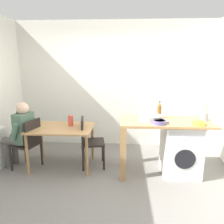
# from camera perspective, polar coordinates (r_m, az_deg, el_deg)

# --- Properties ---
(ground_plane) EXTENTS (5.46, 5.46, 0.00)m
(ground_plane) POSITION_cam_1_polar(r_m,az_deg,el_deg) (3.64, -0.41, -17.97)
(ground_plane) COLOR slate
(wall_back) EXTENTS (4.60, 0.10, 2.70)m
(wall_back) POSITION_cam_1_polar(r_m,az_deg,el_deg) (4.89, 0.90, 6.95)
(wall_back) COLOR silver
(wall_back) RESTS_ON ground_plane
(dining_table) EXTENTS (1.10, 0.76, 0.74)m
(dining_table) POSITION_cam_1_polar(r_m,az_deg,el_deg) (4.01, -12.90, -5.15)
(dining_table) COLOR tan
(dining_table) RESTS_ON ground_plane
(chair_person_seat) EXTENTS (0.49, 0.49, 0.90)m
(chair_person_seat) POSITION_cam_1_polar(r_m,az_deg,el_deg) (4.13, -20.64, -7.12)
(chair_person_seat) COLOR black
(chair_person_seat) RESTS_ON ground_plane
(chair_opposite) EXTENTS (0.46, 0.46, 0.90)m
(chair_opposite) POSITION_cam_1_polar(r_m,az_deg,el_deg) (3.99, -6.01, -7.06)
(chair_opposite) COLOR black
(chair_opposite) RESTS_ON ground_plane
(seated_person) EXTENTS (0.55, 0.54, 1.20)m
(seated_person) POSITION_cam_1_polar(r_m,az_deg,el_deg) (4.19, -22.53, -4.68)
(seated_person) COLOR #595651
(seated_person) RESTS_ON ground_plane
(kitchen_counter) EXTENTS (1.50, 0.68, 0.92)m
(kitchen_counter) POSITION_cam_1_polar(r_m,az_deg,el_deg) (3.74, 10.50, -4.51)
(kitchen_counter) COLOR tan
(kitchen_counter) RESTS_ON ground_plane
(washing_machine) EXTENTS (0.60, 0.61, 0.86)m
(washing_machine) POSITION_cam_1_polar(r_m,az_deg,el_deg) (3.93, 17.24, -9.11)
(washing_machine) COLOR white
(washing_machine) RESTS_ON ground_plane
(sink_basin) EXTENTS (0.38, 0.38, 0.09)m
(sink_basin) POSITION_cam_1_polar(r_m,az_deg,el_deg) (3.67, 9.83, -1.48)
(sink_basin) COLOR #9EA0A5
(sink_basin) RESTS_ON kitchen_counter
(tap) EXTENTS (0.02, 0.02, 0.28)m
(tap) POSITION_cam_1_polar(r_m,az_deg,el_deg) (3.83, 9.59, 0.58)
(tap) COLOR #B2B2B7
(tap) RESTS_ON kitchen_counter
(bottle_tall_green) EXTENTS (0.07, 0.07, 0.29)m
(bottle_tall_green) POSITION_cam_1_polar(r_m,az_deg,el_deg) (3.83, 12.07, 0.37)
(bottle_tall_green) COLOR brown
(bottle_tall_green) RESTS_ON kitchen_counter
(mixing_bowl) EXTENTS (0.22, 0.22, 0.06)m
(mixing_bowl) POSITION_cam_1_polar(r_m,az_deg,el_deg) (3.50, 12.13, -2.49)
(mixing_bowl) COLOR slate
(mixing_bowl) RESTS_ON kitchen_counter
(utensil_crock) EXTENTS (0.11, 0.11, 0.30)m
(utensil_crock) POSITION_cam_1_polar(r_m,az_deg,el_deg) (3.92, 22.84, -1.04)
(utensil_crock) COLOR gray
(utensil_crock) RESTS_ON kitchen_counter
(colander) EXTENTS (0.20, 0.20, 0.06)m
(colander) POSITION_cam_1_polar(r_m,az_deg,el_deg) (3.62, 21.49, -2.66)
(colander) COLOR #A8C63D
(colander) RESTS_ON kitchen_counter
(vase) EXTENTS (0.09, 0.09, 0.19)m
(vase) POSITION_cam_1_polar(r_m,az_deg,el_deg) (4.01, -10.59, -2.20)
(vase) COLOR #D84C38
(vase) RESTS_ON dining_table
(scissors) EXTENTS (0.15, 0.06, 0.01)m
(scissors) POSITION_cam_1_polar(r_m,az_deg,el_deg) (3.62, 13.33, -2.54)
(scissors) COLOR #B2B2B7
(scissors) RESTS_ON kitchen_counter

